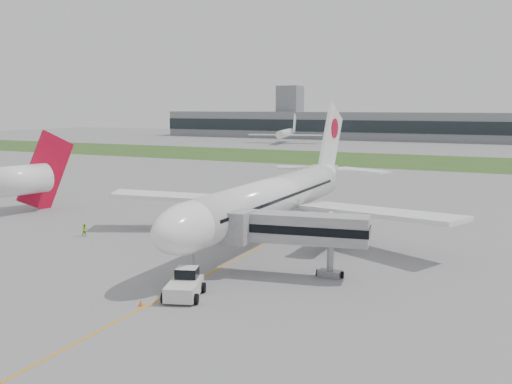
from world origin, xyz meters
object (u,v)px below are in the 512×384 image
at_px(jet_bridge, 293,229).
at_px(ground_crew_near, 175,285).
at_px(pushback_tug, 185,284).
at_px(neighbor_aircraft, 21,179).
at_px(airliner, 275,196).

distance_m(jet_bridge, ground_crew_near, 13.17).
relative_size(pushback_tug, jet_bridge, 0.38).
distance_m(ground_crew_near, neighbor_aircraft, 50.10).
xyz_separation_m(airliner, jet_bridge, (8.01, -13.85, -0.78)).
xyz_separation_m(pushback_tug, neighbor_aircraft, (-45.43, 23.19, 4.39)).
relative_size(pushback_tug, ground_crew_near, 3.18).
bearing_deg(pushback_tug, ground_crew_near, 153.82).
xyz_separation_m(airliner, ground_crew_near, (0.40, -23.82, -4.81)).
bearing_deg(jet_bridge, pushback_tug, -132.33).
distance_m(airliner, jet_bridge, 16.02).
distance_m(pushback_tug, jet_bridge, 12.55).
bearing_deg(pushback_tug, airliner, 74.71).
distance_m(airliner, pushback_tug, 24.44).
bearing_deg(airliner, pushback_tug, -86.20).
bearing_deg(ground_crew_near, neighbor_aircraft, -40.40).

